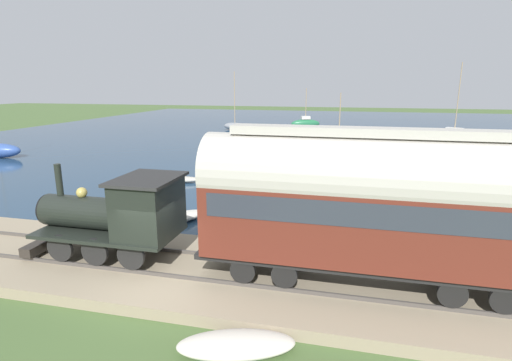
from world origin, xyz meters
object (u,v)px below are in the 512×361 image
at_px(steam_locomotive, 121,213).
at_px(rowboat_far_out, 255,214).
at_px(passenger_coach, 369,200).
at_px(sailboat_teal, 454,135).
at_px(rowboat_mid_harbor, 177,218).
at_px(sailboat_yellow, 338,145).
at_px(sailboat_gray, 235,126).
at_px(rowboat_off_pier, 177,179).
at_px(rowboat_near_shore, 327,235).
at_px(beached_dinghy, 236,345).
at_px(sailboat_green, 305,123).

relative_size(steam_locomotive, rowboat_far_out, 1.74).
xyz_separation_m(passenger_coach, sailboat_teal, (36.75, -10.40, -2.40)).
relative_size(rowboat_mid_harbor, rowboat_far_out, 0.98).
bearing_deg(sailboat_yellow, passenger_coach, -166.06).
bearing_deg(sailboat_gray, rowboat_off_pier, -143.76).
xyz_separation_m(passenger_coach, rowboat_off_pier, (11.70, 11.28, -2.78)).
height_order(rowboat_mid_harbor, rowboat_far_out, rowboat_mid_harbor).
height_order(rowboat_near_shore, beached_dinghy, rowboat_near_shore).
bearing_deg(rowboat_far_out, sailboat_yellow, -20.46).
distance_m(sailboat_yellow, rowboat_mid_harbor, 23.30).
xyz_separation_m(sailboat_gray, rowboat_mid_harbor, (-36.14, -8.00, -0.33)).
distance_m(sailboat_teal, beached_dinghy, 42.27).
bearing_deg(sailboat_yellow, rowboat_near_shore, -168.62).
relative_size(steam_locomotive, sailboat_green, 0.95).
xyz_separation_m(passenger_coach, beached_dinghy, (-3.36, 2.92, -2.77)).
distance_m(rowboat_near_shore, beached_dinghy, 7.71).
xyz_separation_m(rowboat_near_shore, rowboat_far_out, (1.88, 3.46, -0.03)).
bearing_deg(rowboat_mid_harbor, rowboat_off_pier, -30.41).
distance_m(sailboat_teal, rowboat_mid_harbor, 37.00).
bearing_deg(steam_locomotive, rowboat_far_out, -27.14).
bearing_deg(sailboat_gray, sailboat_green, -33.93).
distance_m(rowboat_off_pier, rowboat_near_shore, 12.50).
distance_m(steam_locomotive, rowboat_off_pier, 12.32).
bearing_deg(passenger_coach, sailboat_yellow, 3.75).
bearing_deg(passenger_coach, rowboat_far_out, 38.20).
bearing_deg(rowboat_off_pier, beached_dinghy, -164.63).
relative_size(sailboat_yellow, beached_dinghy, 1.89).
bearing_deg(rowboat_far_out, sailboat_gray, 5.62).
xyz_separation_m(passenger_coach, sailboat_gray, (40.85, 16.08, -2.43)).
height_order(sailboat_gray, rowboat_far_out, sailboat_gray).
bearing_deg(beached_dinghy, sailboat_green, 4.87).
height_order(sailboat_gray, rowboat_near_shore, sailboat_gray).
relative_size(steam_locomotive, sailboat_yellow, 0.93).
height_order(rowboat_far_out, beached_dinghy, beached_dinghy).
relative_size(passenger_coach, rowboat_far_out, 3.24).
relative_size(steam_locomotive, beached_dinghy, 1.76).
xyz_separation_m(sailboat_yellow, sailboat_teal, (9.61, -12.18, 0.08)).
height_order(sailboat_green, rowboat_far_out, sailboat_green).
relative_size(steam_locomotive, rowboat_mid_harbor, 1.77).
height_order(sailboat_teal, rowboat_far_out, sailboat_teal).
xyz_separation_m(sailboat_gray, beached_dinghy, (-44.21, -13.16, -0.33)).
height_order(passenger_coach, beached_dinghy, passenger_coach).
bearing_deg(steam_locomotive, rowboat_off_pier, 16.27).
relative_size(steam_locomotive, sailboat_teal, 0.63).
height_order(passenger_coach, sailboat_teal, sailboat_teal).
relative_size(sailboat_teal, rowboat_off_pier, 2.71).
relative_size(passenger_coach, sailboat_gray, 1.28).
bearing_deg(rowboat_far_out, rowboat_off_pier, 36.69).
relative_size(sailboat_teal, beached_dinghy, 2.79).
xyz_separation_m(sailboat_green, rowboat_mid_harbor, (-41.15, 0.97, -0.47)).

